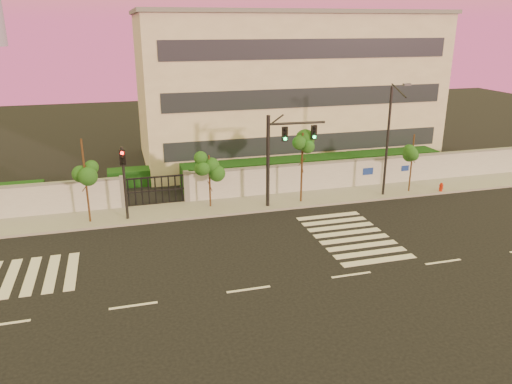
% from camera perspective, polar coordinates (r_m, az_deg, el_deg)
% --- Properties ---
extents(ground, '(120.00, 120.00, 0.00)m').
position_cam_1_polar(ground, '(22.60, -0.85, -11.08)').
color(ground, black).
rests_on(ground, ground).
extents(sidewalk, '(60.00, 3.00, 0.15)m').
position_cam_1_polar(sidewalk, '(31.90, -5.70, -1.86)').
color(sidewalk, gray).
rests_on(sidewalk, ground).
extents(perimeter_wall, '(60.00, 0.36, 2.20)m').
position_cam_1_polar(perimeter_wall, '(32.99, -6.05, 0.66)').
color(perimeter_wall, '#A9ABB0').
rests_on(perimeter_wall, ground).
extents(hedge_row, '(41.00, 4.25, 1.80)m').
position_cam_1_polar(hedge_row, '(35.82, -5.12, 1.72)').
color(hedge_row, '#0F3410').
rests_on(hedge_row, ground).
extents(institutional_building, '(24.40, 12.40, 12.25)m').
position_cam_1_polar(institutional_building, '(43.58, 3.21, 11.98)').
color(institutional_building, beige).
rests_on(institutional_building, ground).
extents(road_markings, '(57.00, 7.62, 0.02)m').
position_cam_1_polar(road_markings, '(25.57, -6.49, -7.44)').
color(road_markings, silver).
rests_on(road_markings, ground).
extents(street_tree_c, '(1.46, 1.16, 5.12)m').
position_cam_1_polar(street_tree_c, '(29.99, -19.06, 3.25)').
color(street_tree_c, '#382314').
rests_on(street_tree_c, ground).
extents(street_tree_d, '(1.32, 1.05, 3.51)m').
position_cam_1_polar(street_tree_d, '(31.29, -5.32, 2.58)').
color(street_tree_d, '#382314').
rests_on(street_tree_d, ground).
extents(street_tree_e, '(1.57, 1.25, 4.71)m').
position_cam_1_polar(street_tree_e, '(31.99, 5.34, 4.57)').
color(street_tree_e, '#382314').
rests_on(street_tree_e, ground).
extents(street_tree_f, '(1.32, 1.05, 4.16)m').
position_cam_1_polar(street_tree_f, '(35.64, 17.50, 4.58)').
color(street_tree_f, '#382314').
rests_on(street_tree_f, ground).
extents(traffic_signal_main, '(3.78, 0.45, 5.97)m').
position_cam_1_polar(traffic_signal_main, '(31.17, 2.72, 4.84)').
color(traffic_signal_main, black).
rests_on(traffic_signal_main, ground).
extents(traffic_signal_secondary, '(0.35, 0.34, 4.55)m').
position_cam_1_polar(traffic_signal_secondary, '(30.00, -14.85, 1.92)').
color(traffic_signal_secondary, black).
rests_on(traffic_signal_secondary, ground).
extents(streetlight_east, '(0.47, 1.88, 7.80)m').
position_cam_1_polar(streetlight_east, '(34.01, 14.97, 6.16)').
color(streetlight_east, black).
rests_on(streetlight_east, ground).
extents(fire_hydrant, '(0.30, 0.29, 0.77)m').
position_cam_1_polar(fire_hydrant, '(37.00, 20.38, 0.44)').
color(fire_hydrant, '#AB1F0B').
rests_on(fire_hydrant, ground).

